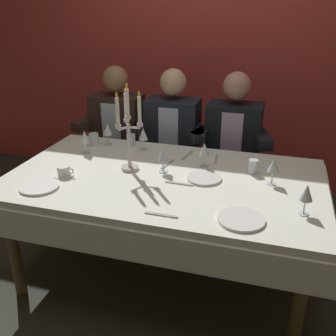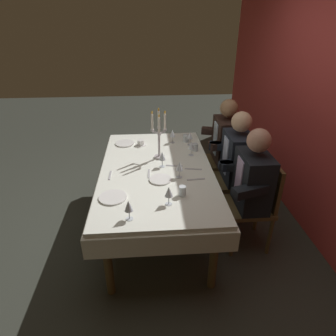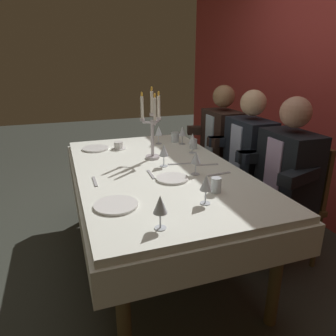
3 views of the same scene
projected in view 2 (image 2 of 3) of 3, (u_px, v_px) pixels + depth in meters
name	position (u px, v px, depth m)	size (l,w,h in m)	color
ground_plane	(158.00, 226.00, 3.22)	(12.00, 12.00, 0.00)	#33362E
back_wall	(332.00, 105.00, 2.70)	(6.00, 0.12, 2.70)	#BD3B37
dining_table	(157.00, 178.00, 2.93)	(1.94, 1.14, 0.74)	white
candelabra	(159.00, 137.00, 2.98)	(0.15, 0.17, 0.54)	silver
dinner_plate_0	(125.00, 143.00, 3.41)	(0.22, 0.22, 0.01)	white
dinner_plate_1	(113.00, 197.00, 2.40)	(0.23, 0.23, 0.01)	white
dinner_plate_2	(160.00, 179.00, 2.66)	(0.21, 0.21, 0.01)	white
wine_glass_0	(190.00, 136.00, 3.34)	(0.07, 0.07, 0.16)	silver
wine_glass_1	(169.00, 192.00, 2.27)	(0.07, 0.07, 0.16)	silver
wine_glass_2	(172.00, 134.00, 3.40)	(0.07, 0.07, 0.16)	silver
wine_glass_3	(179.00, 166.00, 2.66)	(0.07, 0.07, 0.16)	silver
wine_glass_4	(162.00, 156.00, 2.85)	(0.07, 0.07, 0.16)	silver
wine_glass_5	(129.00, 206.00, 2.10)	(0.07, 0.07, 0.16)	silver
wine_glass_6	(191.00, 146.00, 3.09)	(0.07, 0.07, 0.16)	silver
water_tumbler_0	(195.00, 147.00, 3.23)	(0.06, 0.06, 0.08)	silver
water_tumbler_1	(182.00, 191.00, 2.42)	(0.06, 0.06, 0.09)	silver
water_tumbler_2	(186.00, 138.00, 3.46)	(0.07, 0.07, 0.09)	silver
coffee_cup_0	(141.00, 143.00, 3.37)	(0.13, 0.12, 0.06)	white
spoon_0	(196.00, 179.00, 2.67)	(0.17, 0.02, 0.01)	#B7B7BC
spoon_1	(174.00, 166.00, 2.91)	(0.17, 0.02, 0.01)	#B7B7BC
fork_2	(110.00, 175.00, 2.74)	(0.17, 0.02, 0.01)	#B7B7BC
fork_3	(149.00, 174.00, 2.77)	(0.17, 0.02, 0.01)	#B7B7BC
spoon_4	(193.00, 169.00, 2.85)	(0.17, 0.02, 0.01)	#B7B7BC
seated_diner_0	(226.00, 140.00, 3.54)	(0.63, 0.48, 1.24)	brown
seated_diner_1	(238.00, 157.00, 3.11)	(0.63, 0.48, 1.24)	brown
seated_diner_2	(253.00, 180.00, 2.67)	(0.63, 0.48, 1.24)	brown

